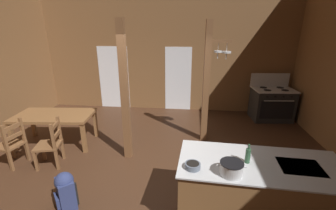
% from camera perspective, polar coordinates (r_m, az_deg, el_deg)
% --- Properties ---
extents(ground_plane, '(8.61, 8.14, 0.10)m').
position_cam_1_polar(ground_plane, '(4.45, -6.19, -17.76)').
color(ground_plane, '#422819').
extents(wall_back, '(8.61, 0.14, 4.43)m').
position_cam_1_polar(wall_back, '(7.26, -0.44, 15.97)').
color(wall_back, brown).
rests_on(wall_back, ground_plane).
extents(glazed_door_back_left, '(1.00, 0.01, 2.05)m').
position_cam_1_polar(glazed_door_back_left, '(7.75, -13.59, 6.75)').
color(glazed_door_back_left, white).
rests_on(glazed_door_back_left, ground_plane).
extents(glazed_panel_back_right, '(0.84, 0.01, 2.05)m').
position_cam_1_polar(glazed_panel_back_right, '(7.32, 2.58, 6.55)').
color(glazed_panel_back_right, white).
rests_on(glazed_panel_back_right, ground_plane).
extents(kitchen_island, '(2.21, 1.07, 0.93)m').
position_cam_1_polar(kitchen_island, '(3.53, 21.75, -19.92)').
color(kitchen_island, brown).
rests_on(kitchen_island, ground_plane).
extents(stove_range, '(1.21, 0.91, 1.32)m').
position_cam_1_polar(stove_range, '(7.31, 24.85, 0.33)').
color(stove_range, '#242424').
rests_on(stove_range, ground_plane).
extents(support_post_with_pot_rack, '(0.57, 0.21, 2.78)m').
position_cam_1_polar(support_post_with_pot_rack, '(5.17, 10.00, 6.02)').
color(support_post_with_pot_rack, brown).
rests_on(support_post_with_pot_rack, ground_plane).
extents(support_post_center, '(0.14, 0.14, 2.78)m').
position_cam_1_polar(support_post_center, '(4.45, -10.97, 2.84)').
color(support_post_center, brown).
rests_on(support_post_center, ground_plane).
extents(dining_table, '(1.77, 1.05, 0.74)m').
position_cam_1_polar(dining_table, '(5.77, -26.96, -2.95)').
color(dining_table, brown).
rests_on(dining_table, ground_plane).
extents(ladderback_chair_near_window, '(0.53, 0.53, 0.95)m').
position_cam_1_polar(ladderback_chair_near_window, '(5.00, -27.69, -8.83)').
color(ladderback_chair_near_window, brown).
rests_on(ladderback_chair_near_window, ground_plane).
extents(ladderback_chair_by_post, '(0.50, 0.50, 0.95)m').
position_cam_1_polar(ladderback_chair_by_post, '(5.40, -35.09, -8.19)').
color(ladderback_chair_by_post, brown).
rests_on(ladderback_chair_by_post, ground_plane).
extents(backpack, '(0.39, 0.39, 0.60)m').
position_cam_1_polar(backpack, '(3.90, -24.69, -18.94)').
color(backpack, navy).
rests_on(backpack, ground_plane).
extents(stockpot_on_counter, '(0.35, 0.28, 0.16)m').
position_cam_1_polar(stockpot_on_counter, '(2.89, 15.83, -15.29)').
color(stockpot_on_counter, silver).
rests_on(stockpot_on_counter, kitchen_island).
extents(mixing_bowl_on_counter, '(0.20, 0.20, 0.07)m').
position_cam_1_polar(mixing_bowl_on_counter, '(2.93, 6.30, -15.12)').
color(mixing_bowl_on_counter, slate).
rests_on(mixing_bowl_on_counter, kitchen_island).
extents(bottle_tall_on_counter, '(0.07, 0.07, 0.27)m').
position_cam_1_polar(bottle_tall_on_counter, '(3.16, 19.66, -11.97)').
color(bottle_tall_on_counter, '#2D5638').
rests_on(bottle_tall_on_counter, kitchen_island).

